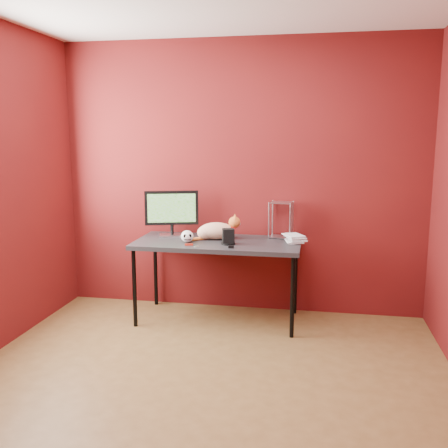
% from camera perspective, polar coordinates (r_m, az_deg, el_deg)
% --- Properties ---
extents(room, '(3.52, 3.52, 2.61)m').
position_cam_1_polar(room, '(3.09, -2.93, 5.33)').
color(room, brown).
rests_on(room, ground).
extents(desk, '(1.50, 0.70, 0.75)m').
position_cam_1_polar(desk, '(4.56, -0.72, -2.58)').
color(desk, black).
rests_on(desk, ground).
extents(monitor, '(0.49, 0.22, 0.44)m').
position_cam_1_polar(monitor, '(4.74, -6.00, 1.48)').
color(monitor, '#A2A2A7').
rests_on(monitor, desk).
extents(cat, '(0.47, 0.29, 0.23)m').
position_cam_1_polar(cat, '(4.61, -0.84, -0.77)').
color(cat, '#CD682B').
rests_on(cat, desk).
extents(skull_mug, '(0.11, 0.12, 0.11)m').
position_cam_1_polar(skull_mug, '(4.48, -4.24, -1.42)').
color(skull_mug, white).
rests_on(skull_mug, desk).
extents(speaker, '(0.12, 0.12, 0.14)m').
position_cam_1_polar(speaker, '(4.40, 0.50, -1.51)').
color(speaker, black).
rests_on(speaker, desk).
extents(book_stack, '(0.23, 0.25, 0.80)m').
position_cam_1_polar(book_stack, '(4.46, 7.39, 2.91)').
color(book_stack, beige).
rests_on(book_stack, desk).
extents(wire_rack, '(0.22, 0.19, 0.34)m').
position_cam_1_polar(wire_rack, '(4.70, 6.53, 0.49)').
color(wire_rack, '#A2A2A7').
rests_on(wire_rack, desk).
extents(pocket_knife, '(0.07, 0.04, 0.01)m').
position_cam_1_polar(pocket_knife, '(4.38, -4.03, -2.36)').
color(pocket_knife, '#B21D0D').
rests_on(pocket_knife, desk).
extents(black_gadget, '(0.05, 0.04, 0.02)m').
position_cam_1_polar(black_gadget, '(4.26, 0.81, -2.62)').
color(black_gadget, black).
rests_on(black_gadget, desk).
extents(washer, '(0.05, 0.05, 0.00)m').
position_cam_1_polar(washer, '(4.33, -3.19, -2.58)').
color(washer, '#A2A2A7').
rests_on(washer, desk).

